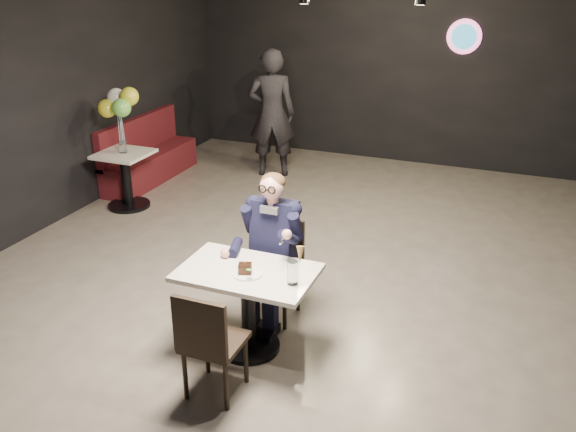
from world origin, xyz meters
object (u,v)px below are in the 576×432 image
at_px(side_table, 126,178).
at_px(seated_man, 274,246).
at_px(chair_far, 274,272).
at_px(sundae_glass, 293,273).
at_px(chair_near, 215,340).
at_px(passerby, 272,113).
at_px(booth_bench, 149,150).
at_px(main_table, 248,310).
at_px(balloon_vase, 123,147).

bearing_deg(side_table, seated_man, -31.63).
distance_m(chair_far, sundae_glass, 0.84).
relative_size(chair_far, chair_near, 1.00).
bearing_deg(passerby, seated_man, 93.69).
xyz_separation_m(chair_far, booth_bench, (-3.15, 2.76, 0.01)).
bearing_deg(seated_man, chair_far, 180.00).
distance_m(main_table, sundae_glass, 0.63).
xyz_separation_m(sundae_glass, side_table, (-3.27, 2.37, -0.45)).
bearing_deg(chair_far, main_table, -90.00).
relative_size(side_table, balloon_vase, 5.31).
height_order(sundae_glass, balloon_vase, sundae_glass).
bearing_deg(sundae_glass, seated_man, 124.15).
bearing_deg(passerby, balloon_vase, 36.94).
height_order(chair_far, seated_man, seated_man).
height_order(sundae_glass, side_table, sundae_glass).
xyz_separation_m(seated_man, balloon_vase, (-2.85, 1.76, 0.11)).
distance_m(seated_man, sundae_glass, 0.75).
bearing_deg(chair_near, booth_bench, 128.84).
height_order(seated_man, balloon_vase, seated_man).
bearing_deg(sundae_glass, booth_bench, 136.63).
height_order(chair_far, booth_bench, booth_bench).
height_order(chair_far, side_table, chair_far).
distance_m(chair_near, sundae_glass, 0.77).
distance_m(seated_man, passerby, 4.01).
xyz_separation_m(chair_far, seated_man, (0.00, 0.00, 0.26)).
xyz_separation_m(main_table, side_table, (-2.85, 2.31, 0.02)).
bearing_deg(side_table, chair_near, -45.41).
bearing_deg(side_table, balloon_vase, 0.00).
distance_m(chair_far, passerby, 4.03).
height_order(booth_bench, balloon_vase, booth_bench).
relative_size(chair_near, sundae_glass, 4.74).
xyz_separation_m(chair_near, side_table, (-2.85, 2.89, -0.06)).
xyz_separation_m(chair_near, sundae_glass, (0.42, 0.52, 0.39)).
relative_size(main_table, side_table, 1.38).
height_order(main_table, chair_near, chair_near).
bearing_deg(chair_far, booth_bench, 138.83).
height_order(main_table, balloon_vase, balloon_vase).
height_order(chair_far, passerby, passerby).
height_order(chair_far, sundae_glass, sundae_glass).
bearing_deg(side_table, main_table, -38.96).
bearing_deg(passerby, booth_bench, 10.75).
bearing_deg(main_table, seated_man, 90.00).
distance_m(chair_near, side_table, 4.06).
xyz_separation_m(chair_far, balloon_vase, (-2.85, 1.76, 0.37)).
bearing_deg(sundae_glass, side_table, 144.04).
xyz_separation_m(seated_man, side_table, (-2.85, 1.76, -0.32)).
distance_m(chair_far, chair_near, 1.14).
xyz_separation_m(chair_near, passerby, (-1.59, 4.81, 0.48)).
distance_m(booth_bench, balloon_vase, 1.10).
bearing_deg(chair_near, balloon_vase, 134.43).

